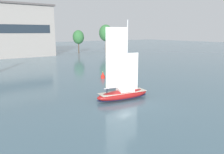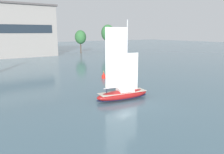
# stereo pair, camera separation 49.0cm
# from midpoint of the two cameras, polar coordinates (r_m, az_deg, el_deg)

# --- Properties ---
(ground_plane) EXTENTS (400.00, 400.00, 0.00)m
(ground_plane) POSITION_cam_midpoint_polar(r_m,az_deg,el_deg) (34.59, 3.17, -5.83)
(ground_plane) COLOR slate
(tree_shore_center) EXTENTS (6.82, 6.82, 14.04)m
(tree_shore_center) POSITION_cam_midpoint_polar(r_m,az_deg,el_deg) (114.32, -0.96, 11.43)
(tree_shore_center) COLOR brown
(tree_shore_center) RESTS_ON ground
(tree_shore_right) EXTENTS (5.46, 5.46, 11.23)m
(tree_shore_right) POSITION_cam_midpoint_polar(r_m,az_deg,el_deg) (109.34, -8.10, 10.28)
(tree_shore_right) COLOR #4C3828
(tree_shore_right) RESTS_ON ground
(sailboat_main) EXTENTS (9.10, 3.54, 12.18)m
(sailboat_main) POSITION_cam_midpoint_polar(r_m,az_deg,el_deg) (34.31, 3.20, -4.26)
(sailboat_main) COLOR maroon
(sailboat_main) RESTS_ON ground
(channel_buoy) EXTENTS (0.91, 0.91, 1.68)m
(channel_buoy) POSITION_cam_midpoint_polar(r_m,az_deg,el_deg) (49.74, -1.91, 0.40)
(channel_buoy) COLOR red
(channel_buoy) RESTS_ON ground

